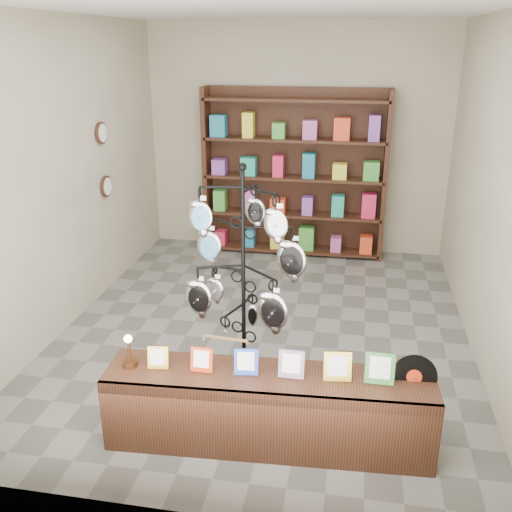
% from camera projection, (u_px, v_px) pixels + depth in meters
% --- Properties ---
extents(ground, '(5.00, 5.00, 0.00)m').
position_uv_depth(ground, '(265.00, 328.00, 5.83)').
color(ground, slate).
rests_on(ground, ground).
extents(room_envelope, '(5.00, 5.00, 5.00)m').
position_uv_depth(room_envelope, '(267.00, 146.00, 5.17)').
color(room_envelope, '#BCB397').
rests_on(room_envelope, ground).
extents(display_tree, '(0.99, 0.93, 1.92)m').
position_uv_depth(display_tree, '(243.00, 266.00, 4.43)').
color(display_tree, black).
rests_on(display_tree, ground).
extents(front_shelf, '(2.33, 0.60, 0.82)m').
position_uv_depth(front_shelf, '(268.00, 409.00, 4.07)').
color(front_shelf, black).
rests_on(front_shelf, ground).
extents(back_shelving, '(2.42, 0.36, 2.20)m').
position_uv_depth(back_shelving, '(294.00, 179.00, 7.57)').
color(back_shelving, black).
rests_on(back_shelving, ground).
extents(wall_clocks, '(0.03, 0.24, 0.84)m').
position_uv_depth(wall_clocks, '(104.00, 160.00, 6.36)').
color(wall_clocks, black).
rests_on(wall_clocks, ground).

